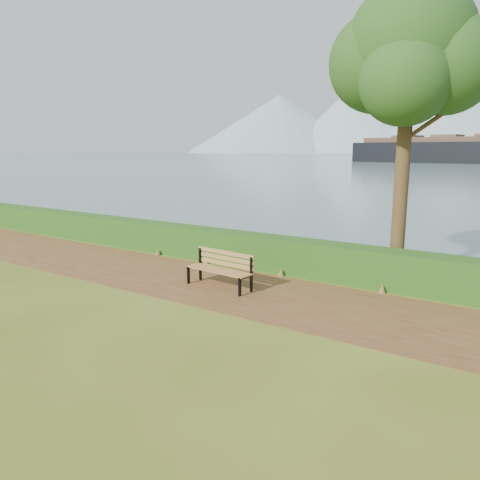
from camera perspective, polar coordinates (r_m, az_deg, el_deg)
The scene contains 5 objects.
ground at distance 12.69m, azimuth -5.89°, elevation -5.38°, with size 140.00×140.00×0.00m, color #4C5A19.
path at distance 12.91m, azimuth -5.04°, elevation -5.05°, with size 40.00×3.40×0.01m, color #502D1B.
hedge at distance 14.60m, azimuth 0.59°, elevation -1.12°, with size 32.00×0.85×1.00m, color #184413.
bench at distance 12.25m, azimuth -2.30°, elevation -3.28°, with size 1.94×0.72×0.95m.
tree at distance 13.34m, azimuth 19.95°, elevation 20.70°, with size 4.16×3.47×8.01m.
Camera 1 is at (7.82, -9.34, 3.58)m, focal length 35.00 mm.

